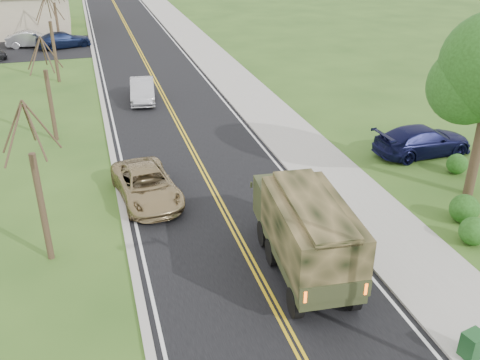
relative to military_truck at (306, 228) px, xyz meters
name	(u,v)px	position (x,y,z in m)	size (l,w,h in m)	color
road	(143,57)	(-1.58, 33.39, -1.80)	(8.00, 120.00, 0.01)	black
curb_right	(189,53)	(2.57, 33.39, -1.75)	(0.30, 120.00, 0.12)	#9E998E
sidewalk_right	(208,52)	(4.32, 33.39, -1.76)	(3.20, 120.00, 0.10)	#9E998E
curb_left	(94,60)	(-5.73, 33.39, -1.76)	(0.30, 120.00, 0.10)	#9E998E
bare_tree_a	(40,195)	(-8.59, 3.39, 0.82)	(1.93, 2.26, 6.08)	#38281C
bare_tree_b	(50,97)	(-8.59, 15.39, 0.67)	(1.83, 2.14, 5.73)	#38281C
bare_tree_c	(54,45)	(-8.59, 27.39, 0.97)	(2.04, 2.39, 6.42)	#38281C
bare_tree_d	(57,20)	(-8.59, 39.39, 0.74)	(1.88, 2.20, 5.91)	#38281C
military_truck	(306,228)	(0.00, 0.00, 0.00)	(2.71, 6.49, 3.16)	black
suv_champagne	(147,185)	(-4.58, 6.92, -1.10)	(2.35, 5.09, 1.42)	#9A8357
sedan_silver	(142,90)	(-3.05, 20.97, -1.08)	(1.55, 4.44, 1.46)	#ACABB0
pickup_navy	(423,141)	(9.90, 7.88, -1.04)	(2.16, 5.30, 1.54)	black
utility_box_near	(473,345)	(3.02, -5.16, -1.31)	(0.60, 0.50, 0.80)	#18441E
lot_car_silver	(31,39)	(-11.15, 40.21, -1.06)	(1.58, 4.52, 1.49)	#B3B2B8
lot_car_navy	(63,40)	(-8.25, 39.15, -1.07)	(2.05, 5.05, 1.47)	#0E1633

